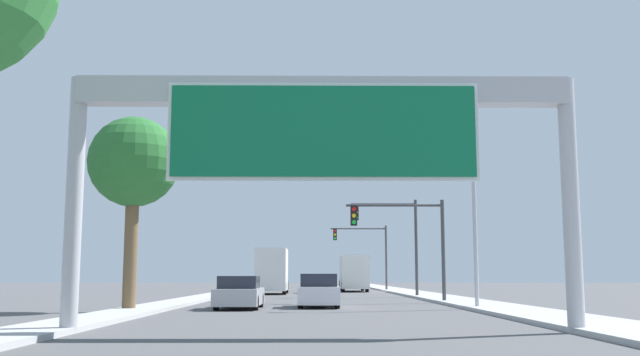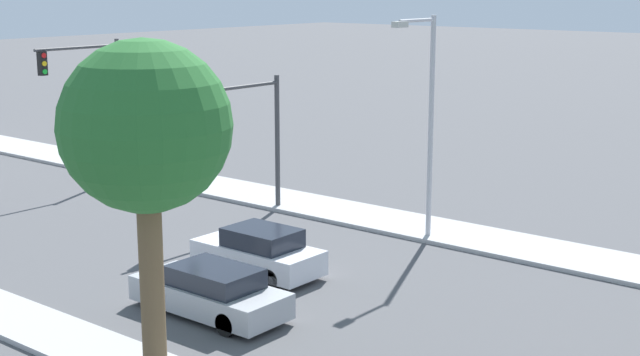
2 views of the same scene
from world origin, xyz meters
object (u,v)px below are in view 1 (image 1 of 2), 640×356
(car_mid_center, at_px, (240,293))
(traffic_light_far_intersection, at_px, (368,246))
(car_mid_left, at_px, (316,285))
(truck_box_primary, at_px, (272,271))
(traffic_light_near_intersection, at_px, (409,231))
(palm_tree_background, at_px, (134,164))
(car_far_right, at_px, (319,292))
(traffic_light_mid_block, at_px, (396,231))
(sign_gantry, at_px, (323,129))
(truck_box_secondary, at_px, (353,273))
(street_lamp_right, at_px, (467,200))

(car_mid_center, distance_m, traffic_light_far_intersection, 37.73)
(car_mid_left, xyz_separation_m, traffic_light_far_intersection, (5.00, 8.59, 3.61))
(truck_box_primary, relative_size, traffic_light_near_intersection, 1.27)
(traffic_light_far_intersection, bearing_deg, palm_tree_background, -108.01)
(palm_tree_background, bearing_deg, car_far_right, 27.11)
(palm_tree_background, bearing_deg, traffic_light_mid_block, 55.62)
(traffic_light_mid_block, xyz_separation_m, palm_tree_background, (-13.08, -19.11, 1.60))
(traffic_light_mid_block, height_order, traffic_light_far_intersection, traffic_light_mid_block)
(car_far_right, xyz_separation_m, car_mid_left, (0.00, 26.57, -0.06))
(car_far_right, bearing_deg, sign_gantry, -90.00)
(sign_gantry, bearing_deg, palm_tree_background, 125.02)
(truck_box_secondary, distance_m, street_lamp_right, 35.52)
(truck_box_secondary, relative_size, palm_tree_background, 1.10)
(car_mid_center, bearing_deg, traffic_light_near_intersection, 37.99)
(car_mid_center, relative_size, truck_box_primary, 0.68)
(sign_gantry, distance_m, traffic_light_mid_block, 30.61)
(truck_box_primary, relative_size, palm_tree_background, 0.87)
(traffic_light_near_intersection, bearing_deg, sign_gantry, -103.75)
(palm_tree_background, bearing_deg, truck_box_secondary, 73.20)
(car_far_right, bearing_deg, truck_box_secondary, 83.98)
(car_far_right, xyz_separation_m, truck_box_primary, (-3.50, 23.89, 1.06))
(truck_box_primary, height_order, truck_box_secondary, truck_box_primary)
(car_mid_center, height_order, traffic_light_far_intersection, traffic_light_far_intersection)
(sign_gantry, height_order, traffic_light_near_intersection, sign_gantry)
(sign_gantry, bearing_deg, car_far_right, 90.00)
(car_far_right, xyz_separation_m, truck_box_secondary, (3.50, 33.20, 0.94))
(traffic_light_near_intersection, bearing_deg, street_lamp_right, -77.39)
(car_mid_left, bearing_deg, traffic_light_near_intersection, -77.05)
(car_mid_left, relative_size, traffic_light_near_intersection, 0.86)
(sign_gantry, bearing_deg, street_lamp_right, 63.13)
(car_mid_center, relative_size, truck_box_secondary, 0.54)
(car_mid_left, bearing_deg, traffic_light_far_intersection, 59.79)
(truck_box_secondary, bearing_deg, car_far_right, -96.02)
(truck_box_secondary, bearing_deg, truck_box_primary, -126.94)
(car_mid_center, bearing_deg, street_lamp_right, -3.64)
(truck_box_primary, relative_size, traffic_light_far_intersection, 1.12)
(car_mid_left, relative_size, traffic_light_mid_block, 0.72)
(traffic_light_near_intersection, xyz_separation_m, street_lamp_right, (1.61, -7.22, 0.95))
(truck_box_primary, relative_size, truck_box_secondary, 0.80)
(truck_box_secondary, distance_m, traffic_light_far_intersection, 3.60)
(car_mid_center, relative_size, traffic_light_near_intersection, 0.86)
(traffic_light_far_intersection, bearing_deg, car_mid_center, -103.08)
(car_mid_center, xyz_separation_m, traffic_light_far_intersection, (8.50, 36.58, 3.59))
(traffic_light_near_intersection, bearing_deg, traffic_light_mid_block, 87.46)
(truck_box_secondary, height_order, street_lamp_right, street_lamp_right)
(sign_gantry, bearing_deg, car_mid_center, 104.49)
(truck_box_secondary, bearing_deg, traffic_light_near_intersection, -87.10)
(car_mid_left, height_order, street_lamp_right, street_lamp_right)
(sign_gantry, height_order, traffic_light_far_intersection, sign_gantry)
(sign_gantry, bearing_deg, car_mid_left, 90.00)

